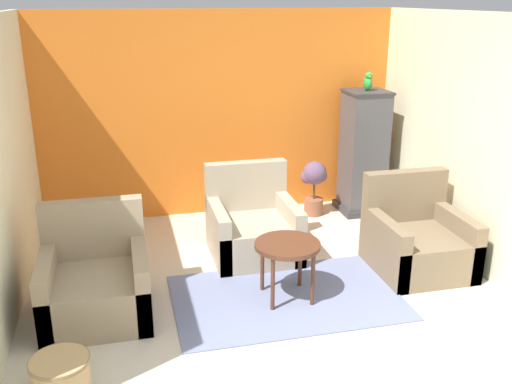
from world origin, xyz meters
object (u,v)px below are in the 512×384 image
Objects in this scene: birdcage at (363,153)px; coffee_table at (287,250)px; armchair_left at (96,284)px; armchair_middle at (253,229)px; wicker_basket at (61,376)px; parrot at (368,82)px; armchair_right at (417,242)px; potted_plant at (314,182)px.

coffee_table is at bearing -128.86° from birdcage.
armchair_left is 3.64m from birdcage.
armchair_left reaches higher than coffee_table.
wicker_basket is at bearing -133.43° from armchair_middle.
armchair_middle is 0.61× the size of birdcage.
birdcage is 0.86m from parrot.
armchair_left is 0.61× the size of birdcage.
armchair_middle is 2.56m from wicker_basket.
armchair_left is at bearing -150.64° from parrot.
armchair_left is 3.85m from parrot.
armchair_right is at bearing -94.45° from birdcage.
coffee_table is 0.63× the size of armchair_middle.
parrot is at bearing 90.00° from birdcage.
parrot reaches higher than wicker_basket.
armchair_right and armchair_middle have the same top height.
potted_plant is at bearing 45.48° from wicker_basket.
armchair_left is 3.02m from armchair_right.
birdcage is at bearing -90.00° from parrot.
wicker_basket is at bearing -154.19° from coffee_table.
potted_plant is (0.91, 1.90, -0.06)m from coffee_table.
armchair_right is 1.63m from armchair_middle.
armchair_middle is 1.35× the size of potted_plant.
armchair_left is 4.14× the size of parrot.
wicker_basket is (-2.75, -2.79, -0.26)m from potted_plant.
armchair_right is 1.00× the size of armchair_middle.
parrot is (1.60, 0.93, 1.32)m from armchair_middle.
coffee_table is 2.07m from wicker_basket.
birdcage reaches higher than potted_plant.
armchair_left and armchair_middle have the same top height.
coffee_table is 0.85× the size of potted_plant.
coffee_table is 1.64m from armchair_left.
wicker_basket is (-1.84, -0.89, -0.32)m from coffee_table.
birdcage is (1.53, 1.89, 0.27)m from coffee_table.
armchair_left is at bearing 175.56° from coffee_table.
armchair_right reaches higher than coffee_table.
armchair_left is 1.04m from wicker_basket.
coffee_table is at bearing -115.52° from potted_plant.
armchair_left is at bearing -144.91° from potted_plant.
potted_plant is at bearing 179.22° from birdcage.
armchair_middle is 4.14× the size of parrot.
coffee_table is 0.99m from armchair_middle.
birdcage is (1.60, 0.93, 0.46)m from armchair_middle.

